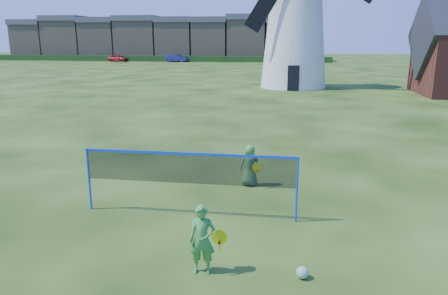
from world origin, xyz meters
TOP-DOWN VIEW (x-y plane):
  - ground at (0.00, 0.00)m, footprint 220.00×220.00m
  - windmill at (2.10, 27.67)m, footprint 12.28×5.51m
  - badminton_net at (-0.51, -0.27)m, footprint 5.05×0.05m
  - player_girl at (0.30, -2.75)m, footprint 0.67×0.37m
  - player_boy at (0.72, 2.04)m, footprint 0.66×0.43m
  - play_ball at (2.07, -2.69)m, footprint 0.22×0.22m
  - terraced_houses at (-23.70, 72.00)m, footprint 56.89×8.40m
  - hedge at (-22.00, 66.00)m, footprint 62.00×0.80m
  - car_left at (-28.42, 64.05)m, footprint 3.99×2.32m
  - car_right at (-18.01, 65.27)m, footprint 4.10×1.79m

SIDE VIEW (x-z plane):
  - ground at x=0.00m, z-range 0.00..0.00m
  - play_ball at x=2.07m, z-range 0.00..0.22m
  - hedge at x=-22.00m, z-range 0.00..1.00m
  - player_boy at x=0.72m, z-range 0.00..1.20m
  - car_left at x=-28.42m, z-range 0.00..1.28m
  - player_girl at x=0.30m, z-range 0.00..1.29m
  - car_right at x=-18.01m, z-range 0.00..1.31m
  - badminton_net at x=-0.51m, z-range 0.36..1.91m
  - terraced_houses at x=-23.70m, z-range -0.11..8.15m
  - windmill at x=2.10m, z-range -2.59..14.17m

